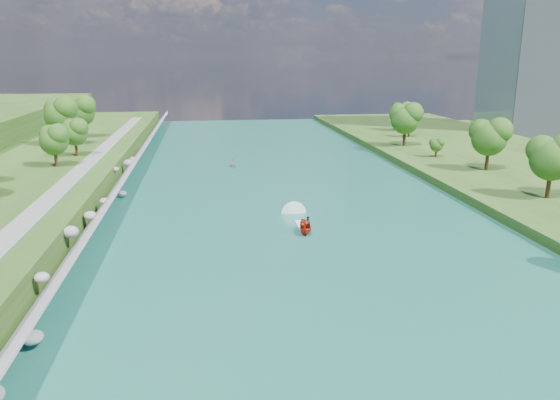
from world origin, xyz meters
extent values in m
plane|color=#2D5119|center=(0.00, 0.00, 0.00)|extent=(260.00, 260.00, 0.00)
cube|color=#185B4D|center=(0.00, 20.00, 0.05)|extent=(55.00, 240.00, 0.10)
cube|color=slate|center=(-25.85, 20.00, 1.80)|extent=(3.54, 236.00, 4.05)
ellipsoid|color=gray|center=(-25.30, -15.42, 0.98)|extent=(1.60, 1.79, 0.96)
ellipsoid|color=gray|center=(-26.70, -7.20, 2.58)|extent=(1.33, 1.32, 0.97)
ellipsoid|color=gray|center=(-26.87, 4.95, 2.97)|extent=(1.76, 1.73, 1.36)
ellipsoid|color=gray|center=(-26.56, 13.95, 2.23)|extent=(1.62, 1.67, 1.16)
ellipsoid|color=gray|center=(-26.13, 21.79, 2.12)|extent=(1.34, 1.70, 0.83)
ellipsoid|color=gray|center=(-25.16, 31.69, 0.69)|extent=(1.31, 1.52, 0.97)
ellipsoid|color=gray|center=(-27.30, 40.41, 2.98)|extent=(1.17, 1.32, 0.78)
ellipsoid|color=gray|center=(-26.24, 48.72, 2.43)|extent=(1.83, 1.67, 1.44)
ellipsoid|color=gray|center=(-26.08, 55.57, 1.96)|extent=(1.71, 1.37, 0.95)
cube|color=gray|center=(-32.50, 20.00, 3.55)|extent=(3.00, 200.00, 0.10)
cube|color=gray|center=(82.50, 95.00, 30.00)|extent=(22.00, 22.00, 60.00)
ellipsoid|color=#234C14|center=(-37.27, 41.42, 7.83)|extent=(5.19, 5.19, 8.65)
ellipsoid|color=#234C14|center=(-36.14, 51.89, 7.73)|extent=(5.08, 5.08, 8.46)
ellipsoid|color=#234C14|center=(-41.76, 65.63, 9.61)|extent=(7.33, 7.33, 12.22)
ellipsoid|color=#234C14|center=(-40.10, 77.10, 9.29)|extent=(6.94, 6.94, 11.57)
ellipsoid|color=#234C14|center=(38.39, 17.03, 7.11)|extent=(6.74, 6.74, 11.23)
ellipsoid|color=#234C14|center=(39.70, 37.65, 7.18)|extent=(6.82, 6.82, 11.36)
ellipsoid|color=#234C14|center=(35.95, 51.78, 3.93)|extent=(2.91, 2.91, 4.86)
ellipsoid|color=#234C14|center=(34.61, 67.01, 7.44)|extent=(7.13, 7.13, 11.88)
ellipsoid|color=#234C14|center=(41.23, 81.40, 4.89)|extent=(4.07, 4.07, 6.78)
ellipsoid|color=#234C14|center=(43.66, 93.86, 6.26)|extent=(5.71, 5.71, 9.52)
imported|color=#B6230E|center=(0.49, 9.74, 0.84)|extent=(1.88, 3.97, 1.48)
imported|color=#66605B|center=(0.09, 9.34, 1.27)|extent=(0.62, 0.43, 1.64)
imported|color=#66605B|center=(0.99, 10.24, 1.27)|extent=(0.99, 0.91, 1.64)
cube|color=white|center=(0.49, 12.74, 0.13)|extent=(0.90, 5.00, 0.06)
imported|color=gray|center=(-6.34, 54.35, 0.37)|extent=(2.37, 2.93, 0.54)
imported|color=#66605B|center=(-6.34, 54.35, 1.02)|extent=(0.74, 0.58, 1.34)
camera|label=1|loc=(-11.66, -55.33, 21.76)|focal=35.00mm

